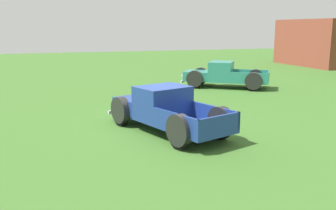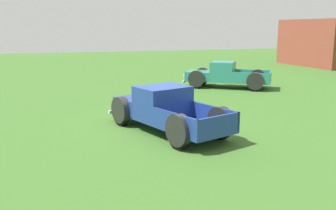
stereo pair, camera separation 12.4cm
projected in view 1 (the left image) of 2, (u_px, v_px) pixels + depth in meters
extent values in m
plane|color=#3D6B28|center=(158.00, 127.00, 12.81)|extent=(80.00, 80.00, 0.00)
cube|color=navy|center=(140.00, 105.00, 13.30)|extent=(1.84, 1.85, 0.53)
cube|color=silver|center=(129.00, 102.00, 13.88)|extent=(0.48, 1.26, 0.44)
sphere|color=silver|center=(116.00, 103.00, 13.51)|extent=(0.19, 0.19, 0.19)
sphere|color=silver|center=(143.00, 99.00, 14.20)|extent=(0.19, 0.19, 0.19)
cube|color=navy|center=(163.00, 103.00, 12.19)|extent=(1.70, 1.93, 1.11)
cube|color=#8C9EA8|center=(152.00, 93.00, 12.60)|extent=(0.49, 1.33, 0.49)
cube|color=navy|center=(196.00, 128.00, 11.02)|extent=(2.43, 2.18, 0.10)
cube|color=navy|center=(175.00, 122.00, 10.50)|extent=(1.93, 0.73, 0.53)
cube|color=navy|center=(214.00, 115.00, 11.41)|extent=(1.93, 0.73, 0.53)
cube|color=navy|center=(219.00, 125.00, 10.20)|extent=(0.60, 1.55, 0.53)
cylinder|color=black|center=(121.00, 115.00, 12.87)|extent=(0.76, 0.44, 0.73)
cylinder|color=#B7B7BC|center=(121.00, 115.00, 12.87)|extent=(0.35, 0.31, 0.29)
cylinder|color=black|center=(121.00, 110.00, 12.84)|extent=(0.96, 0.55, 0.92)
cylinder|color=black|center=(159.00, 109.00, 13.83)|extent=(0.76, 0.44, 0.73)
cylinder|color=#B7B7BC|center=(159.00, 109.00, 13.84)|extent=(0.35, 0.31, 0.29)
cylinder|color=black|center=(159.00, 104.00, 13.79)|extent=(0.96, 0.55, 0.92)
cylinder|color=black|center=(179.00, 137.00, 10.37)|extent=(0.76, 0.44, 0.73)
cylinder|color=#B7B7BC|center=(179.00, 137.00, 10.36)|extent=(0.35, 0.31, 0.29)
cylinder|color=black|center=(179.00, 130.00, 10.33)|extent=(0.96, 0.55, 0.92)
cylinder|color=black|center=(221.00, 127.00, 11.32)|extent=(0.76, 0.44, 0.73)
cylinder|color=#B7B7BC|center=(221.00, 127.00, 11.33)|extent=(0.35, 0.31, 0.29)
cylinder|color=black|center=(221.00, 122.00, 11.28)|extent=(0.96, 0.55, 0.92)
cube|color=silver|center=(129.00, 109.00, 13.97)|extent=(0.66, 1.69, 0.12)
cube|color=#2D8475|center=(198.00, 76.00, 21.38)|extent=(2.01, 2.01, 0.53)
cube|color=silver|center=(185.00, 75.00, 21.59)|extent=(1.10, 0.80, 0.44)
sphere|color=silver|center=(183.00, 76.00, 21.04)|extent=(0.19, 0.19, 0.19)
sphere|color=silver|center=(188.00, 73.00, 22.12)|extent=(0.19, 0.19, 0.19)
cube|color=#2D8475|center=(221.00, 71.00, 20.95)|extent=(2.02, 1.93, 1.10)
cube|color=#8C9EA8|center=(211.00, 67.00, 21.06)|extent=(1.15, 0.82, 0.48)
cube|color=#2D8475|center=(250.00, 81.00, 20.59)|extent=(2.46, 2.56, 0.10)
cube|color=#2D8475|center=(249.00, 78.00, 19.81)|extent=(1.22, 1.68, 0.53)
cube|color=#2D8475|center=(251.00, 74.00, 21.24)|extent=(1.22, 1.68, 0.53)
cube|color=#2D8475|center=(268.00, 76.00, 20.25)|extent=(1.35, 0.98, 0.53)
cylinder|color=black|center=(195.00, 82.00, 20.68)|extent=(0.59, 0.71, 0.73)
cylinder|color=#B7B7BC|center=(195.00, 82.00, 20.68)|extent=(0.35, 0.37, 0.29)
cylinder|color=black|center=(195.00, 79.00, 20.65)|extent=(0.75, 0.90, 0.92)
cylinder|color=black|center=(201.00, 78.00, 22.19)|extent=(0.59, 0.71, 0.73)
cylinder|color=#B7B7BC|center=(201.00, 78.00, 22.20)|extent=(0.35, 0.37, 0.29)
cylinder|color=black|center=(201.00, 75.00, 22.15)|extent=(0.75, 0.90, 0.92)
cylinder|color=black|center=(253.00, 85.00, 19.78)|extent=(0.59, 0.71, 0.73)
cylinder|color=#B7B7BC|center=(253.00, 85.00, 19.77)|extent=(0.35, 0.37, 0.29)
cylinder|color=black|center=(254.00, 81.00, 19.74)|extent=(0.75, 0.90, 0.92)
cylinder|color=black|center=(255.00, 80.00, 21.28)|extent=(0.59, 0.71, 0.73)
cylinder|color=#B7B7BC|center=(256.00, 80.00, 21.29)|extent=(0.35, 0.37, 0.29)
cylinder|color=black|center=(256.00, 77.00, 21.24)|extent=(0.75, 0.90, 0.92)
cube|color=silver|center=(185.00, 80.00, 21.66)|extent=(1.48, 1.08, 0.11)
cube|color=brown|center=(321.00, 43.00, 32.98)|extent=(7.53, 4.44, 4.02)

